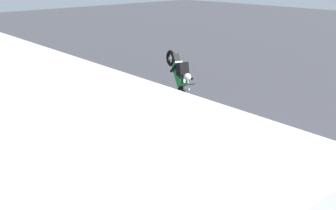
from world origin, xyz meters
The scene contains 13 objects.
ground_plane centered at (0.00, 0.00, 0.00)m, with size 80.00×80.00×0.00m, color #38383D.
spectator_far_left centered at (-1.28, 2.36, 1.05)m, with size 0.57×0.39×1.76m.
spectator_left centered at (-0.41, 2.22, 1.00)m, with size 0.58×0.37×1.68m.
spectator_centre centered at (0.53, 2.16, 1.05)m, with size 0.57×0.38×1.76m.
spectator_right centered at (1.34, 2.46, 0.97)m, with size 0.57×0.32×1.65m.
spectator_far_right centered at (2.49, 2.37, 1.09)m, with size 0.57×0.32×1.81m.
parked_motorcycle_silver centered at (2.21, 3.13, 0.48)m, with size 2.05×0.61×0.99m.
stunt_motorcycle centered at (3.86, -2.61, 1.05)m, with size 1.85×0.90×1.86m.
traffic_cone centered at (1.33, -1.19, 0.30)m, with size 0.34×0.34×0.63m.
bay_line_b centered at (-2.68, -0.59, 0.00)m, with size 0.27×4.58×0.01m.
bay_line_c centered at (-0.15, -0.59, 0.00)m, with size 0.27×4.57×0.01m.
bay_line_d centered at (2.38, -0.59, 0.00)m, with size 0.26×4.31×0.01m.
bay_line_e centered at (4.91, -0.59, 0.00)m, with size 0.25×3.85×0.01m.
Camera 1 is at (-5.83, 7.08, 4.49)m, focal length 42.81 mm.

